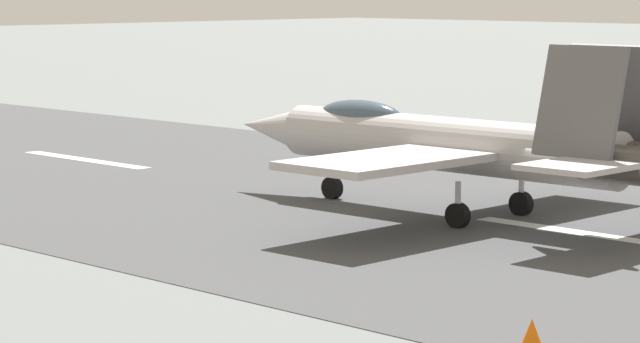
{
  "coord_description": "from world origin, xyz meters",
  "views": [
    {
      "loc": [
        -23.44,
        34.13,
        7.2
      ],
      "look_at": [
        3.38,
        7.39,
        2.2
      ],
      "focal_mm": 79.14,
      "sensor_mm": 36.0,
      "label": 1
    }
  ],
  "objects": [
    {
      "name": "marker_cone_near",
      "position": [
        -6.83,
        11.54,
        0.28
      ],
      "size": [
        0.44,
        0.44,
        0.55
      ],
      "primitive_type": "cone",
      "color": "orange",
      "rests_on": "ground"
    },
    {
      "name": "ground_plane",
      "position": [
        0.0,
        0.0,
        0.0
      ],
      "size": [
        400.0,
        400.0,
        0.0
      ],
      "primitive_type": "plane",
      "color": "slate"
    },
    {
      "name": "runway_strip",
      "position": [
        -0.02,
        0.0,
        0.01
      ],
      "size": [
        240.0,
        26.0,
        0.02
      ],
      "color": "#434547",
      "rests_on": "ground"
    },
    {
      "name": "fighter_jet",
      "position": [
        4.82,
        0.28,
        2.34
      ],
      "size": [
        17.13,
        14.11,
        5.53
      ],
      "color": "#B4B0B1",
      "rests_on": "ground"
    }
  ]
}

